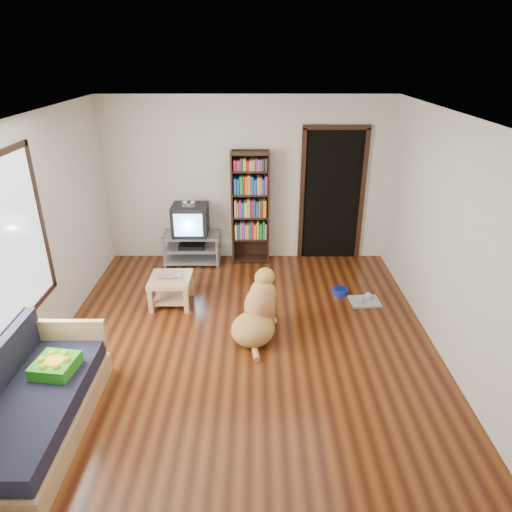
{
  "coord_description": "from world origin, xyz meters",
  "views": [
    {
      "loc": [
        0.14,
        -4.53,
        3.2
      ],
      "look_at": [
        0.14,
        0.52,
        0.9
      ],
      "focal_mm": 32.0,
      "sensor_mm": 36.0,
      "label": 1
    }
  ],
  "objects_px": {
    "laptop": "(170,278)",
    "coffee_table": "(171,285)",
    "dog": "(258,313)",
    "dog_bowl": "(340,291)",
    "bookshelf": "(250,202)",
    "grey_rag": "(365,302)",
    "sofa": "(32,408)",
    "green_cushion": "(55,366)",
    "crt_tv": "(190,219)",
    "tv_stand": "(192,247)"
  },
  "relations": [
    {
      "from": "laptop",
      "to": "coffee_table",
      "type": "height_order",
      "value": "laptop"
    },
    {
      "from": "dog",
      "to": "dog_bowl",
      "type": "bearing_deg",
      "value": 40.65
    },
    {
      "from": "laptop",
      "to": "bookshelf",
      "type": "xyz_separation_m",
      "value": [
        1.07,
        1.46,
        0.59
      ]
    },
    {
      "from": "laptop",
      "to": "coffee_table",
      "type": "bearing_deg",
      "value": 82.56
    },
    {
      "from": "bookshelf",
      "to": "coffee_table",
      "type": "bearing_deg",
      "value": -126.77
    },
    {
      "from": "dog_bowl",
      "to": "grey_rag",
      "type": "xyz_separation_m",
      "value": [
        0.3,
        -0.25,
        -0.03
      ]
    },
    {
      "from": "dog_bowl",
      "to": "sofa",
      "type": "xyz_separation_m",
      "value": [
        -3.22,
        -2.57,
        0.22
      ]
    },
    {
      "from": "grey_rag",
      "to": "coffee_table",
      "type": "distance_m",
      "value": 2.67
    },
    {
      "from": "laptop",
      "to": "dog_bowl",
      "type": "bearing_deg",
      "value": -0.15
    },
    {
      "from": "dog",
      "to": "green_cushion",
      "type": "bearing_deg",
      "value": -147.18
    },
    {
      "from": "crt_tv",
      "to": "coffee_table",
      "type": "bearing_deg",
      "value": -94.89
    },
    {
      "from": "laptop",
      "to": "grey_rag",
      "type": "distance_m",
      "value": 2.69
    },
    {
      "from": "bookshelf",
      "to": "grey_rag",
      "type": "bearing_deg",
      "value": -41.39
    },
    {
      "from": "tv_stand",
      "to": "bookshelf",
      "type": "bearing_deg",
      "value": 5.63
    },
    {
      "from": "laptop",
      "to": "coffee_table",
      "type": "relative_size",
      "value": 0.54
    },
    {
      "from": "crt_tv",
      "to": "sofa",
      "type": "xyz_separation_m",
      "value": [
        -0.97,
        -3.65,
        -0.48
      ]
    },
    {
      "from": "laptop",
      "to": "tv_stand",
      "type": "relative_size",
      "value": 0.33
    },
    {
      "from": "coffee_table",
      "to": "dog",
      "type": "xyz_separation_m",
      "value": [
        1.18,
        -0.74,
        0.02
      ]
    },
    {
      "from": "green_cushion",
      "to": "laptop",
      "type": "distance_m",
      "value": 2.08
    },
    {
      "from": "tv_stand",
      "to": "bookshelf",
      "type": "height_order",
      "value": "bookshelf"
    },
    {
      "from": "green_cushion",
      "to": "dog_bowl",
      "type": "distance_m",
      "value": 3.85
    },
    {
      "from": "bookshelf",
      "to": "crt_tv",
      "type": "bearing_deg",
      "value": -175.68
    },
    {
      "from": "green_cushion",
      "to": "bookshelf",
      "type": "xyz_separation_m",
      "value": [
        1.8,
        3.4,
        0.52
      ]
    },
    {
      "from": "dog_bowl",
      "to": "crt_tv",
      "type": "bearing_deg",
      "value": 154.24
    },
    {
      "from": "dog_bowl",
      "to": "sofa",
      "type": "distance_m",
      "value": 4.12
    },
    {
      "from": "tv_stand",
      "to": "grey_rag",
      "type": "bearing_deg",
      "value": -27.26
    },
    {
      "from": "crt_tv",
      "to": "coffee_table",
      "type": "height_order",
      "value": "crt_tv"
    },
    {
      "from": "grey_rag",
      "to": "dog_bowl",
      "type": "bearing_deg",
      "value": 140.19
    },
    {
      "from": "laptop",
      "to": "crt_tv",
      "type": "relative_size",
      "value": 0.51
    },
    {
      "from": "tv_stand",
      "to": "green_cushion",
      "type": "bearing_deg",
      "value": -104.41
    },
    {
      "from": "sofa",
      "to": "coffee_table",
      "type": "height_order",
      "value": "sofa"
    },
    {
      "from": "dog_bowl",
      "to": "grey_rag",
      "type": "bearing_deg",
      "value": -39.81
    },
    {
      "from": "green_cushion",
      "to": "sofa",
      "type": "relative_size",
      "value": 0.2
    },
    {
      "from": "green_cushion",
      "to": "coffee_table",
      "type": "xyz_separation_m",
      "value": [
        0.73,
        1.98,
        -0.2
      ]
    },
    {
      "from": "grey_rag",
      "to": "tv_stand",
      "type": "height_order",
      "value": "tv_stand"
    },
    {
      "from": "crt_tv",
      "to": "bookshelf",
      "type": "relative_size",
      "value": 0.32
    },
    {
      "from": "tv_stand",
      "to": "bookshelf",
      "type": "distance_m",
      "value": 1.2
    },
    {
      "from": "crt_tv",
      "to": "sofa",
      "type": "bearing_deg",
      "value": -104.93
    },
    {
      "from": "laptop",
      "to": "grey_rag",
      "type": "relative_size",
      "value": 0.74
    },
    {
      "from": "dog_bowl",
      "to": "coffee_table",
      "type": "height_order",
      "value": "coffee_table"
    },
    {
      "from": "laptop",
      "to": "sofa",
      "type": "xyz_separation_m",
      "value": [
        -0.86,
        -2.27,
        -0.15
      ]
    },
    {
      "from": "tv_stand",
      "to": "laptop",
      "type": "bearing_deg",
      "value": -94.86
    },
    {
      "from": "grey_rag",
      "to": "tv_stand",
      "type": "xyz_separation_m",
      "value": [
        -2.54,
        1.31,
        0.25
      ]
    },
    {
      "from": "sofa",
      "to": "bookshelf",
      "type": "bearing_deg",
      "value": 62.68
    },
    {
      "from": "green_cushion",
      "to": "grey_rag",
      "type": "xyz_separation_m",
      "value": [
        3.39,
        2.0,
        -0.47
      ]
    },
    {
      "from": "bookshelf",
      "to": "laptop",
      "type": "bearing_deg",
      "value": -126.2
    },
    {
      "from": "crt_tv",
      "to": "laptop",
      "type": "bearing_deg",
      "value": -94.78
    },
    {
      "from": "laptop",
      "to": "grey_rag",
      "type": "height_order",
      "value": "laptop"
    },
    {
      "from": "crt_tv",
      "to": "coffee_table",
      "type": "distance_m",
      "value": 1.44
    },
    {
      "from": "coffee_table",
      "to": "dog",
      "type": "height_order",
      "value": "dog"
    }
  ]
}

